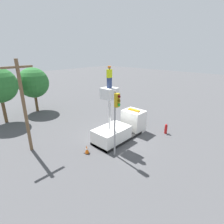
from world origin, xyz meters
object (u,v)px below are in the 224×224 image
worker (109,77)px  tree_right_bg (33,83)px  bucket_truck (121,128)px  utility_pole (24,104)px  traffic_cone_rear (87,149)px  fire_hydrant (166,129)px  traffic_light_pole (116,112)px

worker → tree_right_bg: bearing=91.5°
bucket_truck → utility_pole: utility_pole is taller
traffic_cone_rear → tree_right_bg: bearing=81.0°
tree_right_bg → utility_pole: utility_pole is taller
tree_right_bg → fire_hydrant: bearing=-71.0°
fire_hydrant → tree_right_bg: size_ratio=0.17×
worker → traffic_light_pole: bearing=-122.5°
traffic_cone_rear → utility_pole: 6.13m
bucket_truck → traffic_light_pole: (-2.70, -1.76, 2.74)m
traffic_light_pole → bucket_truck: bearing=33.2°
worker → traffic_cone_rear: size_ratio=2.33×
utility_pole → bucket_truck: bearing=-30.9°
bucket_truck → utility_pole: size_ratio=0.78×
tree_right_bg → utility_pole: 10.79m
worker → utility_pole: size_ratio=0.23×
worker → tree_right_bg: worker is taller
bucket_truck → traffic_cone_rear: 4.14m
worker → utility_pole: utility_pole is taller
bucket_truck → traffic_light_pole: traffic_light_pole is taller
bucket_truck → traffic_light_pole: 4.23m
worker → fire_hydrant: 8.19m
fire_hydrant → traffic_cone_rear: 8.42m
fire_hydrant → traffic_cone_rear: size_ratio=1.38×
traffic_cone_rear → traffic_light_pole: bearing=-55.2°
traffic_cone_rear → tree_right_bg: size_ratio=0.13×
traffic_light_pole → worker: bearing=57.5°
fire_hydrant → tree_right_bg: 17.84m
traffic_cone_rear → tree_right_bg: 14.13m
traffic_light_pole → fire_hydrant: (6.47, -1.07, -3.26)m
utility_pole → traffic_cone_rear: bearing=-53.9°
traffic_cone_rear → utility_pole: bearing=126.1°
fire_hydrant → tree_right_bg: bearing=109.0°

